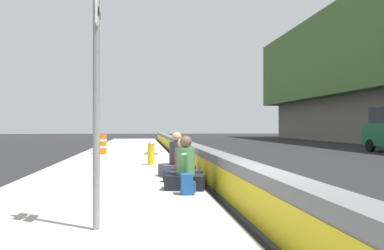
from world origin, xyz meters
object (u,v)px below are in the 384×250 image
at_px(seated_person_rear, 177,162).
at_px(seated_person_middle, 182,168).
at_px(fire_hydrant, 151,152).
at_px(seated_person_foreground, 186,172).
at_px(backpack, 187,184).
at_px(route_sign_post, 97,69).
at_px(construction_barrel, 101,144).

bearing_deg(seated_person_rear, seated_person_middle, -178.44).
xyz_separation_m(fire_hydrant, seated_person_foreground, (-5.80, -0.62, -0.09)).
xyz_separation_m(fire_hydrant, seated_person_rear, (-3.45, -0.62, -0.08)).
height_order(fire_hydrant, seated_person_foreground, seated_person_foreground).
height_order(seated_person_middle, backpack, seated_person_middle).
distance_m(route_sign_post, seated_person_rear, 6.15).
relative_size(fire_hydrant, seated_person_rear, 0.75).
distance_m(seated_person_middle, construction_barrel, 11.11).
distance_m(fire_hydrant, construction_barrel, 6.44).
bearing_deg(seated_person_middle, fire_hydrant, 7.91).
bearing_deg(seated_person_foreground, fire_hydrant, 6.11).
height_order(route_sign_post, seated_person_foreground, route_sign_post).
xyz_separation_m(fire_hydrant, seated_person_middle, (-4.69, -0.65, -0.12)).
xyz_separation_m(seated_person_middle, backpack, (-1.82, 0.07, -0.14)).
bearing_deg(seated_person_rear, construction_barrel, 17.11).
relative_size(route_sign_post, seated_person_rear, 3.05).
relative_size(seated_person_foreground, seated_person_middle, 1.07).
distance_m(route_sign_post, fire_hydrant, 9.36).
xyz_separation_m(route_sign_post, backpack, (2.66, -1.46, -1.88)).
bearing_deg(route_sign_post, seated_person_rear, -14.70).
xyz_separation_m(seated_person_middle, construction_barrel, (10.71, 2.95, 0.15)).
bearing_deg(seated_person_rear, route_sign_post, 165.30).
height_order(route_sign_post, fire_hydrant, route_sign_post).
relative_size(route_sign_post, seated_person_middle, 3.41).
height_order(seated_person_middle, construction_barrel, seated_person_middle).
relative_size(fire_hydrant, seated_person_foreground, 0.78).
xyz_separation_m(route_sign_post, seated_person_rear, (5.72, -1.50, -1.70)).
bearing_deg(construction_barrel, seated_person_middle, -164.60).
bearing_deg(route_sign_post, backpack, -28.71).
bearing_deg(fire_hydrant, seated_person_middle, -172.09).
distance_m(seated_person_foreground, seated_person_rear, 2.34).
bearing_deg(construction_barrel, fire_hydrant, -159.11).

